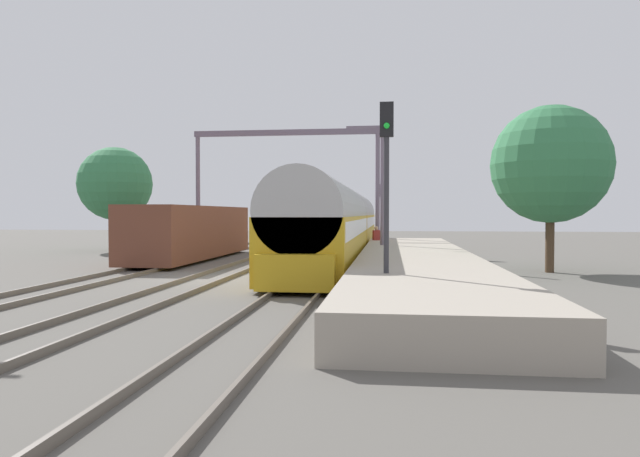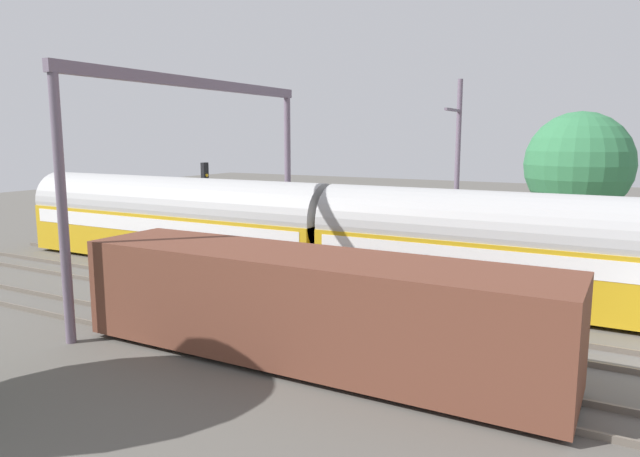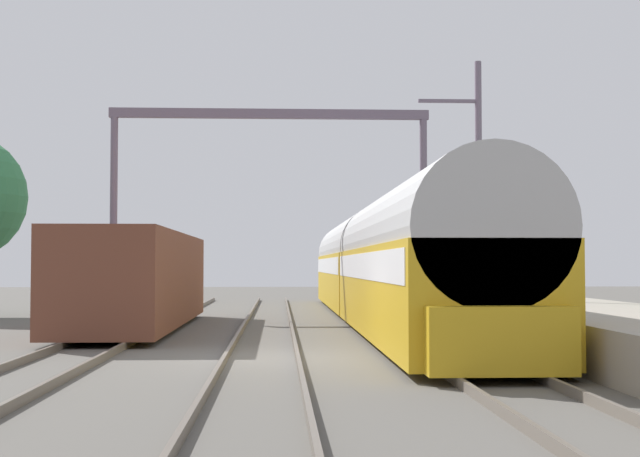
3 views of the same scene
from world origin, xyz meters
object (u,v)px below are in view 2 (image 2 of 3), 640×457
at_px(person_crossing, 337,247).
at_px(catenary_gantry, 201,143).
at_px(railway_signal_far, 206,196).
at_px(passenger_train, 329,234).
at_px(freight_car, 308,307).

relative_size(person_crossing, catenary_gantry, 0.14).
height_order(person_crossing, railway_signal_far, railway_signal_far).
xyz_separation_m(person_crossing, railway_signal_far, (-0.07, 7.23, 1.92)).
bearing_deg(railway_signal_far, passenger_train, -103.67).
bearing_deg(passenger_train, catenary_gantry, 140.62).
xyz_separation_m(passenger_train, freight_car, (-7.76, -3.50, -0.50)).
height_order(passenger_train, person_crossing, passenger_train).
height_order(passenger_train, freight_car, passenger_train).
bearing_deg(freight_car, passenger_train, 24.28).
bearing_deg(freight_car, person_crossing, 23.08).
bearing_deg(catenary_gantry, freight_car, -120.13).
bearing_deg(passenger_train, person_crossing, 18.21).
bearing_deg(catenary_gantry, passenger_train, -39.38).
bearing_deg(catenary_gantry, railway_signal_far, 39.06).
xyz_separation_m(person_crossing, catenary_gantry, (-5.86, 2.53, 4.57)).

